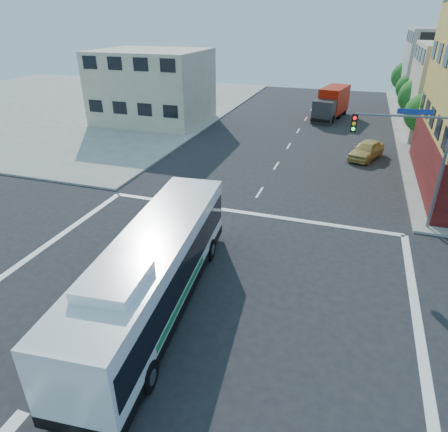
% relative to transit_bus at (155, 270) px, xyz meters
% --- Properties ---
extents(ground, '(120.00, 120.00, 0.00)m').
position_rel_transit_bus_xyz_m(ground, '(1.26, 0.65, -1.89)').
color(ground, black).
rests_on(ground, ground).
extents(sidewalk_nw, '(50.00, 50.00, 0.15)m').
position_rel_transit_bus_xyz_m(sidewalk_nw, '(-33.74, 35.65, -1.82)').
color(sidewalk_nw, gray).
rests_on(sidewalk_nw, ground).
extents(building_west, '(12.06, 10.06, 8.00)m').
position_rel_transit_bus_xyz_m(building_west, '(-15.76, 30.63, 2.11)').
color(building_west, beige).
rests_on(building_west, ground).
extents(signal_mast_ne, '(7.91, 1.13, 8.07)m').
position_rel_transit_bus_xyz_m(signal_mast_ne, '(10.34, 11.27, 3.09)').
color(signal_mast_ne, slate).
rests_on(signal_mast_ne, ground).
extents(street_tree_a, '(3.60, 3.60, 5.53)m').
position_rel_transit_bus_xyz_m(street_tree_a, '(13.16, 28.58, 1.70)').
color(street_tree_a, '#361E13').
rests_on(street_tree_a, ground).
extents(street_tree_b, '(3.80, 3.80, 5.79)m').
position_rel_transit_bus_xyz_m(street_tree_b, '(13.16, 36.58, 1.86)').
color(street_tree_b, '#361E13').
rests_on(street_tree_b, ground).
extents(street_tree_c, '(3.40, 3.40, 5.29)m').
position_rel_transit_bus_xyz_m(street_tree_c, '(13.16, 44.58, 1.57)').
color(street_tree_c, '#361E13').
rests_on(street_tree_c, ground).
extents(street_tree_d, '(4.00, 4.00, 6.03)m').
position_rel_transit_bus_xyz_m(street_tree_d, '(13.16, 52.58, 1.99)').
color(street_tree_d, '#361E13').
rests_on(street_tree_d, ground).
extents(transit_bus, '(4.04, 13.27, 3.87)m').
position_rel_transit_bus_xyz_m(transit_bus, '(0.00, 0.00, 0.00)').
color(transit_bus, black).
rests_on(transit_bus, ground).
extents(box_truck, '(3.87, 8.34, 3.62)m').
position_rel_transit_bus_xyz_m(box_truck, '(4.03, 38.90, -0.14)').
color(box_truck, '#28282D').
rests_on(box_truck, ground).
extents(parked_car, '(3.45, 5.03, 1.59)m').
position_rel_transit_bus_xyz_m(parked_car, '(8.42, 24.04, -1.10)').
color(parked_car, tan).
rests_on(parked_car, ground).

